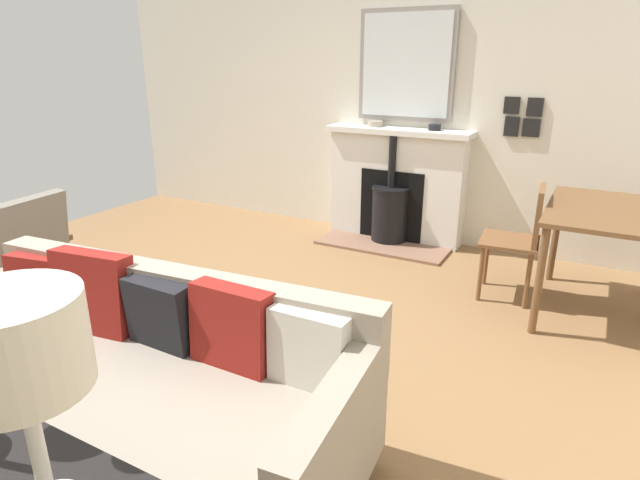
{
  "coord_description": "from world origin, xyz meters",
  "views": [
    {
      "loc": [
        2.29,
        1.94,
        1.7
      ],
      "look_at": [
        -0.44,
        0.45,
        0.6
      ],
      "focal_mm": 29.36,
      "sensor_mm": 36.0,
      "label": 1
    }
  ],
  "objects_px": {
    "dining_table": "(609,224)",
    "dining_chair_near_fireplace": "(523,234)",
    "table_lamp_far_end": "(16,351)",
    "mantel_bowl_far": "(435,127)",
    "armchair_accent": "(15,249)",
    "sofa": "(133,385)",
    "ottoman": "(263,330)",
    "mantel_bowl_near": "(375,123)",
    "fireplace": "(395,191)"
  },
  "relations": [
    {
      "from": "dining_table",
      "to": "dining_chair_near_fireplace",
      "type": "height_order",
      "value": "dining_chair_near_fireplace"
    },
    {
      "from": "table_lamp_far_end",
      "to": "mantel_bowl_far",
      "type": "bearing_deg",
      "value": -173.61
    },
    {
      "from": "mantel_bowl_far",
      "to": "armchair_accent",
      "type": "distance_m",
      "value": 3.47
    },
    {
      "from": "sofa",
      "to": "ottoman",
      "type": "distance_m",
      "value": 0.87
    },
    {
      "from": "dining_chair_near_fireplace",
      "to": "mantel_bowl_near",
      "type": "bearing_deg",
      "value": -119.31
    },
    {
      "from": "mantel_bowl_far",
      "to": "ottoman",
      "type": "relative_size",
      "value": 0.15
    },
    {
      "from": "fireplace",
      "to": "table_lamp_far_end",
      "type": "relative_size",
      "value": 2.74
    },
    {
      "from": "armchair_accent",
      "to": "dining_table",
      "type": "height_order",
      "value": "armchair_accent"
    },
    {
      "from": "sofa",
      "to": "dining_table",
      "type": "distance_m",
      "value": 3.05
    },
    {
      "from": "table_lamp_far_end",
      "to": "dining_table",
      "type": "height_order",
      "value": "table_lamp_far_end"
    },
    {
      "from": "mantel_bowl_far",
      "to": "dining_chair_near_fireplace",
      "type": "distance_m",
      "value": 1.41
    },
    {
      "from": "ottoman",
      "to": "dining_table",
      "type": "distance_m",
      "value": 2.36
    },
    {
      "from": "mantel_bowl_far",
      "to": "table_lamp_far_end",
      "type": "xyz_separation_m",
      "value": [
        4.18,
        0.47,
        0.07
      ]
    },
    {
      "from": "mantel_bowl_far",
      "to": "table_lamp_far_end",
      "type": "distance_m",
      "value": 4.21
    },
    {
      "from": "fireplace",
      "to": "armchair_accent",
      "type": "height_order",
      "value": "fireplace"
    },
    {
      "from": "fireplace",
      "to": "table_lamp_far_end",
      "type": "height_order",
      "value": "table_lamp_far_end"
    },
    {
      "from": "dining_chair_near_fireplace",
      "to": "table_lamp_far_end",
      "type": "bearing_deg",
      "value": -8.22
    },
    {
      "from": "ottoman",
      "to": "dining_chair_near_fireplace",
      "type": "height_order",
      "value": "dining_chair_near_fireplace"
    },
    {
      "from": "armchair_accent",
      "to": "dining_chair_near_fireplace",
      "type": "height_order",
      "value": "dining_chair_near_fireplace"
    },
    {
      "from": "mantel_bowl_near",
      "to": "table_lamp_far_end",
      "type": "xyz_separation_m",
      "value": [
        4.18,
        1.04,
        0.07
      ]
    },
    {
      "from": "table_lamp_far_end",
      "to": "dining_chair_near_fireplace",
      "type": "relative_size",
      "value": 0.59
    },
    {
      "from": "mantel_bowl_near",
      "to": "armchair_accent",
      "type": "distance_m",
      "value": 3.16
    },
    {
      "from": "mantel_bowl_near",
      "to": "ottoman",
      "type": "bearing_deg",
      "value": 9.09
    },
    {
      "from": "dining_table",
      "to": "mantel_bowl_near",
      "type": "bearing_deg",
      "value": -112.87
    },
    {
      "from": "mantel_bowl_near",
      "to": "sofa",
      "type": "height_order",
      "value": "mantel_bowl_near"
    },
    {
      "from": "fireplace",
      "to": "mantel_bowl_far",
      "type": "height_order",
      "value": "mantel_bowl_far"
    },
    {
      "from": "ottoman",
      "to": "armchair_accent",
      "type": "distance_m",
      "value": 1.91
    },
    {
      "from": "armchair_accent",
      "to": "mantel_bowl_far",
      "type": "bearing_deg",
      "value": 142.85
    },
    {
      "from": "dining_chair_near_fireplace",
      "to": "dining_table",
      "type": "bearing_deg",
      "value": 89.28
    },
    {
      "from": "fireplace",
      "to": "dining_table",
      "type": "height_order",
      "value": "fireplace"
    },
    {
      "from": "dining_chair_near_fireplace",
      "to": "armchair_accent",
      "type": "bearing_deg",
      "value": -58.25
    },
    {
      "from": "mantel_bowl_far",
      "to": "sofa",
      "type": "relative_size",
      "value": 0.05
    },
    {
      "from": "mantel_bowl_far",
      "to": "armchair_accent",
      "type": "relative_size",
      "value": 0.14
    },
    {
      "from": "ottoman",
      "to": "dining_table",
      "type": "height_order",
      "value": "dining_table"
    },
    {
      "from": "table_lamp_far_end",
      "to": "armchair_accent",
      "type": "bearing_deg",
      "value": -120.12
    },
    {
      "from": "ottoman",
      "to": "table_lamp_far_end",
      "type": "distance_m",
      "value": 2.05
    },
    {
      "from": "mantel_bowl_near",
      "to": "sofa",
      "type": "bearing_deg",
      "value": 5.31
    },
    {
      "from": "table_lamp_far_end",
      "to": "dining_table",
      "type": "xyz_separation_m",
      "value": [
        -3.32,
        1.0,
        -0.52
      ]
    },
    {
      "from": "mantel_bowl_far",
      "to": "table_lamp_far_end",
      "type": "height_order",
      "value": "table_lamp_far_end"
    },
    {
      "from": "armchair_accent",
      "to": "dining_chair_near_fireplace",
      "type": "xyz_separation_m",
      "value": [
        -1.86,
        3.01,
        0.04
      ]
    },
    {
      "from": "fireplace",
      "to": "mantel_bowl_near",
      "type": "height_order",
      "value": "mantel_bowl_near"
    },
    {
      "from": "ottoman",
      "to": "table_lamp_far_end",
      "type": "bearing_deg",
      "value": 20.9
    },
    {
      "from": "mantel_bowl_far",
      "to": "sofa",
      "type": "xyz_separation_m",
      "value": [
        3.35,
        -0.26,
        -0.75
      ]
    },
    {
      "from": "fireplace",
      "to": "sofa",
      "type": "xyz_separation_m",
      "value": [
        3.31,
        0.07,
        -0.13
      ]
    },
    {
      "from": "fireplace",
      "to": "armchair_accent",
      "type": "distance_m",
      "value": 3.19
    },
    {
      "from": "fireplace",
      "to": "dining_chair_near_fireplace",
      "type": "bearing_deg",
      "value": 57.51
    },
    {
      "from": "sofa",
      "to": "mantel_bowl_far",
      "type": "bearing_deg",
      "value": 175.48
    },
    {
      "from": "mantel_bowl_near",
      "to": "dining_chair_near_fireplace",
      "type": "xyz_separation_m",
      "value": [
        0.86,
        1.52,
        -0.6
      ]
    },
    {
      "from": "mantel_bowl_far",
      "to": "armchair_accent",
      "type": "bearing_deg",
      "value": -37.15
    },
    {
      "from": "mantel_bowl_far",
      "to": "ottoman",
      "type": "height_order",
      "value": "mantel_bowl_far"
    }
  ]
}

